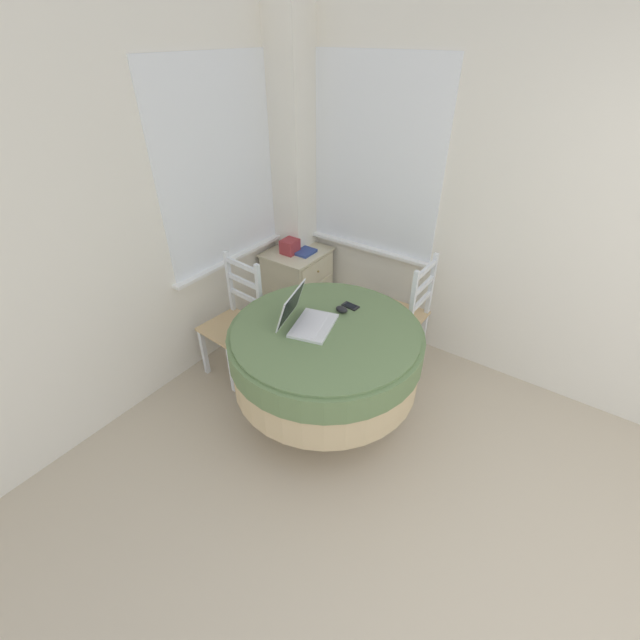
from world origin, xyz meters
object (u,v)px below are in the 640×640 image
laptop (306,318)px  storage_box (290,246)px  round_dining_table (325,352)px  cell_phone (350,306)px  computer_mouse (342,309)px  corner_cabinet (298,285)px  dining_chair_near_back_window (235,323)px  dining_chair_near_right_window (403,316)px  book_on_cabinet (302,251)px

laptop → storage_box: (0.87, 0.82, -0.05)m
round_dining_table → laptop: (-0.04, 0.13, 0.23)m
cell_phone → laptop: bearing=161.3°
computer_mouse → corner_cabinet: computer_mouse is taller
laptop → dining_chair_near_back_window: (0.05, 0.72, -0.35)m
laptop → dining_chair_near_back_window: 0.80m
round_dining_table → dining_chair_near_right_window: dining_chair_near_right_window is taller
round_dining_table → storage_box: storage_box is taller
storage_box → book_on_cabinet: 0.12m
computer_mouse → dining_chair_near_right_window: (0.62, -0.19, -0.32)m
laptop → cell_phone: size_ratio=3.40×
laptop → book_on_cabinet: (0.94, 0.75, -0.10)m
computer_mouse → storage_box: bearing=56.6°
corner_cabinet → book_on_cabinet: bearing=-75.4°
dining_chair_near_right_window → corner_cabinet: bearing=87.5°
dining_chair_near_back_window → book_on_cabinet: 0.93m
round_dining_table → corner_cabinet: (0.89, 0.93, -0.22)m
storage_box → book_on_cabinet: bearing=-48.2°
round_dining_table → book_on_cabinet: 1.27m
corner_cabinet → storage_box: bearing=152.9°
laptop → storage_box: size_ratio=2.83×
laptop → dining_chair_near_right_window: bearing=-18.5°
cell_phone → storage_box: (0.52, 0.94, -0.01)m
computer_mouse → dining_chair_near_back_window: bearing=104.2°
dining_chair_near_back_window → dining_chair_near_right_window: 1.31m
dining_chair_near_right_window → corner_cabinet: size_ratio=1.39×
cell_phone → storage_box: storage_box is taller
laptop → corner_cabinet: bearing=40.6°
dining_chair_near_back_window → dining_chair_near_right_window: size_ratio=1.00×
dining_chair_near_back_window → storage_box: dining_chair_near_back_window is taller
book_on_cabinet → dining_chair_near_back_window: bearing=-178.3°
computer_mouse → corner_cabinet: size_ratio=0.12×
dining_chair_near_back_window → book_on_cabinet: dining_chair_near_back_window is taller
laptop → computer_mouse: 0.28m
dining_chair_near_back_window → corner_cabinet: (0.88, 0.08, -0.10)m
cell_phone → dining_chair_near_back_window: size_ratio=0.12×
cell_phone → computer_mouse: bearing=172.4°
cell_phone → corner_cabinet: bearing=57.7°
round_dining_table → storage_box: 1.28m
computer_mouse → storage_box: 1.11m
dining_chair_near_back_window → cell_phone: bearing=-70.2°
dining_chair_near_back_window → dining_chair_near_right_window: same height
round_dining_table → book_on_cabinet: size_ratio=6.01×
dining_chair_near_right_window → dining_chair_near_back_window: bearing=129.4°
round_dining_table → corner_cabinet: bearing=46.0°
round_dining_table → dining_chair_near_right_window: (0.84, -0.16, -0.12)m
computer_mouse → cell_phone: computer_mouse is taller
round_dining_table → dining_chair_near_back_window: dining_chair_near_back_window is taller
computer_mouse → dining_chair_near_back_window: dining_chair_near_back_window is taller
storage_box → laptop: bearing=-136.6°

